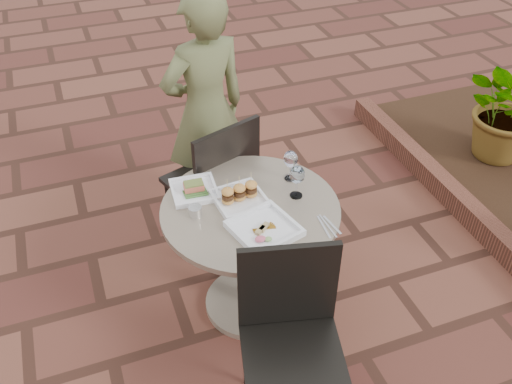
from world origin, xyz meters
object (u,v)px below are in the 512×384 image
object	(u,v)px
cafe_table	(251,243)
plate_sliders	(240,196)
chair_far	(217,176)
diner	(206,112)
plate_tuna	(264,228)
chair_near	(290,326)
plate_salmon	(194,190)

from	to	relation	value
cafe_table	plate_sliders	size ratio (longest dim) A/B	3.36
chair_far	diner	distance (m)	0.44
chair_far	plate_tuna	world-z (taller)	chair_far
cafe_table	chair_far	bearing A→B (deg)	91.41
chair_near	plate_tuna	world-z (taller)	chair_near
chair_near	diner	distance (m)	1.55
cafe_table	plate_sliders	bearing A→B (deg)	117.68
cafe_table	diner	size ratio (longest dim) A/B	0.59
cafe_table	plate_salmon	xyz separation A→B (m)	(-0.23, 0.21, 0.26)
chair_far	plate_salmon	size ratio (longest dim) A/B	3.79
diner	plate_salmon	bearing A→B (deg)	57.81
chair_near	plate_tuna	xyz separation A→B (m)	(0.04, 0.43, 0.20)
plate_salmon	chair_far	bearing A→B (deg)	55.96
chair_far	diner	xyz separation A→B (m)	(0.05, 0.38, 0.22)
chair_near	cafe_table	bearing A→B (deg)	100.38
cafe_table	plate_tuna	distance (m)	0.32
plate_sliders	plate_tuna	world-z (taller)	plate_sliders
chair_near	plate_tuna	distance (m)	0.47
diner	chair_near	bearing A→B (deg)	75.90
diner	chair_far	bearing A→B (deg)	71.02
chair_far	plate_sliders	distance (m)	0.52
chair_near	plate_tuna	bearing A→B (deg)	98.61
diner	plate_tuna	size ratio (longest dim) A/B	4.42
diner	plate_sliders	world-z (taller)	diner
chair_near	plate_salmon	world-z (taller)	chair_near
plate_salmon	plate_tuna	xyz separation A→B (m)	(0.23, -0.40, -0.00)
diner	plate_tuna	distance (m)	1.10
chair_near	plate_salmon	distance (m)	0.87
cafe_table	diner	bearing A→B (deg)	87.59
cafe_table	chair_near	size ratio (longest dim) A/B	0.97
chair_far	chair_near	world-z (taller)	same
chair_near	chair_far	bearing A→B (deg)	102.66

